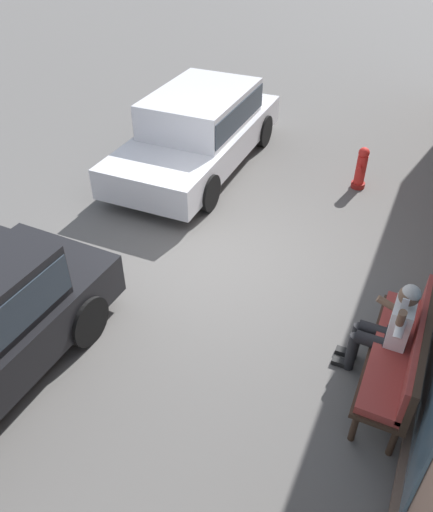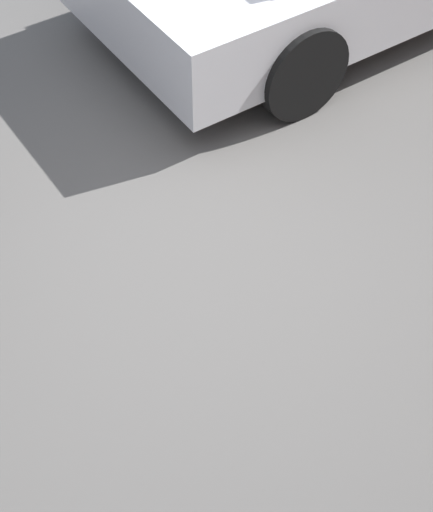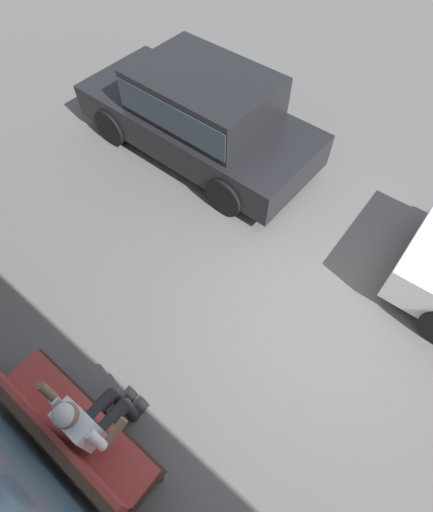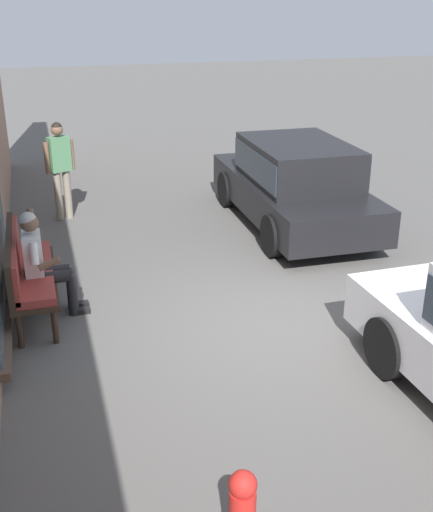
% 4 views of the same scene
% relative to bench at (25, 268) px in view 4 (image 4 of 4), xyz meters
% --- Properties ---
extents(ground_plane, '(60.00, 60.00, 0.00)m').
position_rel_bench_xyz_m(ground_plane, '(-1.27, -2.90, -0.61)').
color(ground_plane, '#565451').
extents(bench, '(1.95, 0.55, 1.04)m').
position_rel_bench_xyz_m(bench, '(0.00, 0.00, 0.00)').
color(bench, '#332319').
rests_on(bench, ground_plane).
extents(person_on_phone, '(0.73, 0.74, 1.38)m').
position_rel_bench_xyz_m(person_on_phone, '(-0.14, -0.23, 0.12)').
color(person_on_phone, black).
rests_on(person_on_phone, ground_plane).
extents(parked_car_mid, '(4.16, 1.87, 1.49)m').
position_rel_bench_xyz_m(parked_car_mid, '(2.09, -4.47, 0.20)').
color(parked_car_mid, black).
rests_on(parked_car_mid, ground_plane).
extents(pedestrian_standing, '(0.32, 0.52, 1.73)m').
position_rel_bench_xyz_m(pedestrian_standing, '(3.56, -0.67, 0.41)').
color(pedestrian_standing, gray).
rests_on(pedestrian_standing, ground_plane).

